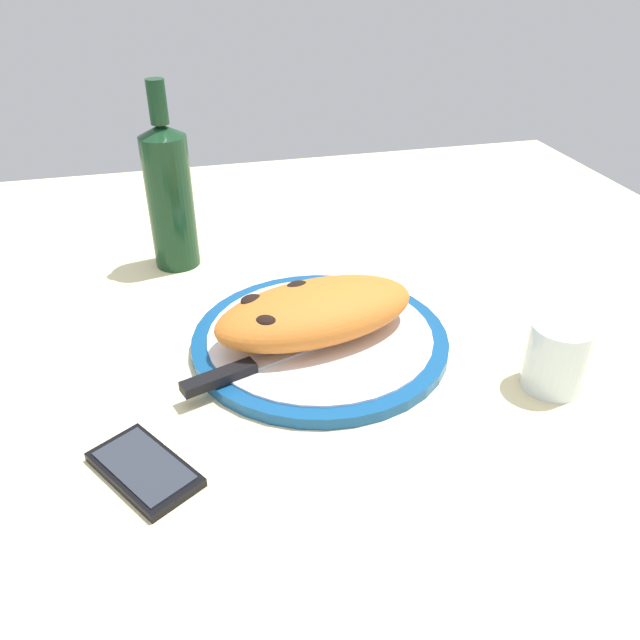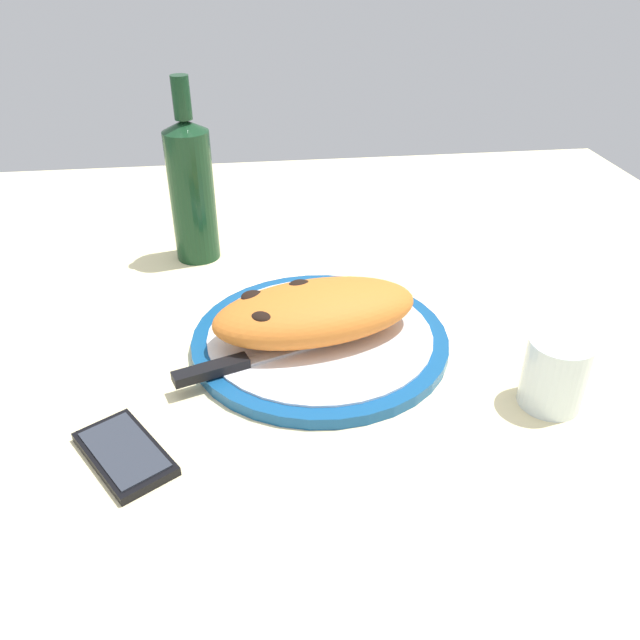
{
  "view_description": "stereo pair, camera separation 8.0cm",
  "coord_description": "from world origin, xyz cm",
  "px_view_note": "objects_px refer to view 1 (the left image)",
  "views": [
    {
      "loc": [
        16.43,
        65.43,
        46.22
      ],
      "look_at": [
        0.0,
        0.0,
        3.78
      ],
      "focal_mm": 35.53,
      "sensor_mm": 36.0,
      "label": 1
    },
    {
      "loc": [
        8.61,
        66.91,
        46.22
      ],
      "look_at": [
        0.0,
        0.0,
        3.78
      ],
      "focal_mm": 35.53,
      "sensor_mm": 36.0,
      "label": 2
    }
  ],
  "objects_px": {
    "smartphone": "(144,469)",
    "calzone": "(315,310)",
    "fork": "(299,310)",
    "knife": "(247,368)",
    "wine_bottle": "(170,194)",
    "plate": "(320,339)",
    "water_glass": "(556,360)"
  },
  "relations": [
    {
      "from": "water_glass",
      "to": "knife",
      "type": "bearing_deg",
      "value": -14.64
    },
    {
      "from": "smartphone",
      "to": "calzone",
      "type": "bearing_deg",
      "value": -140.37
    },
    {
      "from": "calzone",
      "to": "smartphone",
      "type": "height_order",
      "value": "calzone"
    },
    {
      "from": "fork",
      "to": "knife",
      "type": "relative_size",
      "value": 0.7
    },
    {
      "from": "knife",
      "to": "smartphone",
      "type": "height_order",
      "value": "knife"
    },
    {
      "from": "knife",
      "to": "calzone",
      "type": "bearing_deg",
      "value": -147.68
    },
    {
      "from": "calzone",
      "to": "wine_bottle",
      "type": "relative_size",
      "value": 0.99
    },
    {
      "from": "plate",
      "to": "knife",
      "type": "height_order",
      "value": "knife"
    },
    {
      "from": "plate",
      "to": "calzone",
      "type": "bearing_deg",
      "value": -31.4
    },
    {
      "from": "plate",
      "to": "knife",
      "type": "distance_m",
      "value": 0.12
    },
    {
      "from": "knife",
      "to": "water_glass",
      "type": "relative_size",
      "value": 2.74
    },
    {
      "from": "calzone",
      "to": "water_glass",
      "type": "xyz_separation_m",
      "value": [
        -0.25,
        0.15,
        -0.01
      ]
    },
    {
      "from": "knife",
      "to": "plate",
      "type": "bearing_deg",
      "value": -150.67
    },
    {
      "from": "fork",
      "to": "wine_bottle",
      "type": "relative_size",
      "value": 0.57
    },
    {
      "from": "plate",
      "to": "wine_bottle",
      "type": "xyz_separation_m",
      "value": [
        0.16,
        -0.28,
        0.11
      ]
    },
    {
      "from": "smartphone",
      "to": "wine_bottle",
      "type": "distance_m",
      "value": 0.47
    },
    {
      "from": "fork",
      "to": "water_glass",
      "type": "xyz_separation_m",
      "value": [
        -0.26,
        0.21,
        0.02
      ]
    },
    {
      "from": "calzone",
      "to": "smartphone",
      "type": "relative_size",
      "value": 2.1
    },
    {
      "from": "calzone",
      "to": "wine_bottle",
      "type": "height_order",
      "value": "wine_bottle"
    },
    {
      "from": "smartphone",
      "to": "wine_bottle",
      "type": "height_order",
      "value": "wine_bottle"
    },
    {
      "from": "knife",
      "to": "water_glass",
      "type": "xyz_separation_m",
      "value": [
        -0.34,
        0.09,
        0.01
      ]
    },
    {
      "from": "knife",
      "to": "fork",
      "type": "bearing_deg",
      "value": -127.29
    },
    {
      "from": "plate",
      "to": "smartphone",
      "type": "distance_m",
      "value": 0.28
    },
    {
      "from": "wine_bottle",
      "to": "water_glass",
      "type": "bearing_deg",
      "value": 133.53
    },
    {
      "from": "water_glass",
      "to": "plate",
      "type": "bearing_deg",
      "value": -31.31
    },
    {
      "from": "knife",
      "to": "wine_bottle",
      "type": "distance_m",
      "value": 0.36
    },
    {
      "from": "fork",
      "to": "wine_bottle",
      "type": "xyz_separation_m",
      "value": [
        0.15,
        -0.22,
        0.1
      ]
    },
    {
      "from": "fork",
      "to": "smartphone",
      "type": "distance_m",
      "value": 0.31
    },
    {
      "from": "fork",
      "to": "knife",
      "type": "xyz_separation_m",
      "value": [
        0.09,
        0.12,
        0.0
      ]
    },
    {
      "from": "calzone",
      "to": "knife",
      "type": "relative_size",
      "value": 1.22
    },
    {
      "from": "calzone",
      "to": "smartphone",
      "type": "xyz_separation_m",
      "value": [
        0.22,
        0.18,
        -0.05
      ]
    },
    {
      "from": "water_glass",
      "to": "wine_bottle",
      "type": "height_order",
      "value": "wine_bottle"
    }
  ]
}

